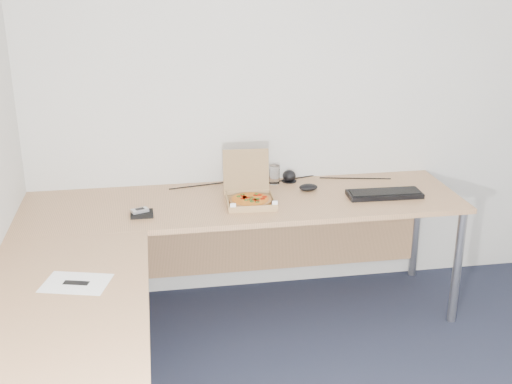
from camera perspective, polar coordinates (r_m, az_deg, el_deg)
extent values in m
cube|color=tan|center=(3.68, -1.08, -0.95)|extent=(2.50, 0.70, 0.03)
cube|color=tan|center=(2.68, -17.10, -10.44)|extent=(0.70, 1.50, 0.03)
cylinder|color=gray|center=(4.40, 14.01, -3.04)|extent=(0.05, 0.05, 0.70)
cube|color=#A57F4F|center=(3.61, -0.51, -1.01)|extent=(0.27, 0.27, 0.01)
cube|color=#A57F4F|center=(3.71, -0.88, 1.78)|extent=(0.27, 0.05, 0.26)
cylinder|color=#B47239|center=(3.61, -0.51, -0.81)|extent=(0.24, 0.24, 0.02)
cylinder|color=#AB1C00|center=(3.60, -0.51, -0.64)|extent=(0.21, 0.21, 0.00)
cylinder|color=silver|center=(3.93, 1.64, 1.56)|extent=(0.06, 0.06, 0.11)
cube|color=black|center=(3.80, 11.32, -0.19)|extent=(0.43, 0.17, 0.03)
ellipsoid|color=black|center=(3.83, 4.67, 0.42)|extent=(0.13, 0.11, 0.04)
cube|color=black|center=(3.50, -10.09, -1.93)|extent=(0.12, 0.10, 0.02)
cube|color=#B2B5BA|center=(3.50, -10.27, -1.62)|extent=(0.10, 0.08, 0.02)
cube|color=white|center=(2.87, -15.67, -7.78)|extent=(0.32, 0.26, 0.00)
ellipsoid|color=black|center=(3.97, 2.96, 1.49)|extent=(0.09, 0.09, 0.08)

